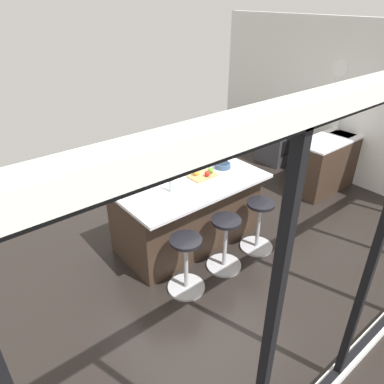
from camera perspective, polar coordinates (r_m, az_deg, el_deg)
The scene contains 14 objects.
ground_plane at distance 5.33m, azimuth 1.12°, elevation -5.65°, with size 8.11×8.11×0.00m, color black.
interior_partition_left at distance 7.03m, azimuth 21.62°, elevation 13.40°, with size 0.15×5.19×2.72m.
sink_cabinet at distance 6.83m, azimuth 21.68°, elevation 4.87°, with size 1.82×0.60×1.19m.
oven_range at distance 7.46m, azimuth 13.43°, elevation 7.97°, with size 0.60×0.61×0.88m.
kitchen_island at distance 4.82m, azimuth -0.73°, elevation -2.96°, with size 1.94×1.12×0.95m.
stool_by_window at distance 4.82m, azimuth 10.54°, elevation -5.50°, with size 0.44×0.44×0.72m.
stool_middle at distance 4.45m, azimuth 5.28°, elevation -8.42°, with size 0.44×0.44×0.72m.
stool_near_camera at distance 4.13m, azimuth -0.95°, elevation -11.73°, with size 0.44×0.44×0.72m.
cutting_board at distance 4.66m, azimuth 1.72°, elevation 2.60°, with size 0.36×0.24×0.02m, color tan.
apple_yellow at distance 4.64m, azimuth 0.61°, elevation 3.20°, with size 0.08×0.08×0.08m, color gold.
apple_red at distance 4.61m, azimuth 2.45°, elevation 2.96°, with size 0.07×0.07×0.07m, color red.
apple_green at distance 4.70m, azimuth 2.99°, elevation 3.51°, with size 0.08×0.08×0.08m, color #609E2D.
water_bottle at distance 4.26m, azimuth -3.30°, elevation 1.54°, with size 0.06×0.06×0.31m.
fruit_bowl at distance 4.90m, azimuth 4.90°, elevation 4.30°, with size 0.22×0.22×0.07m.
Camera 1 is at (2.85, 3.32, 3.05)m, focal length 33.38 mm.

